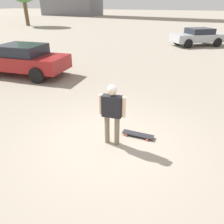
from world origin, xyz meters
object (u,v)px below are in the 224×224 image
object	(u,v)px
car_parked_near	(22,59)
car_parked_far	(198,36)
skateboard	(138,134)
person	(112,109)

from	to	relation	value
car_parked_near	car_parked_far	size ratio (longest dim) A/B	1.02
car_parked_near	car_parked_far	bearing A→B (deg)	-126.80
skateboard	car_parked_far	world-z (taller)	car_parked_far
car_parked_near	skateboard	bearing A→B (deg)	149.32
person	car_parked_near	distance (m)	7.35
person	car_parked_near	xyz separation A→B (m)	(-6.29, 3.79, -0.19)
person	skateboard	world-z (taller)	person
skateboard	car_parked_near	size ratio (longest dim) A/B	0.19
car_parked_far	car_parked_near	bearing A→B (deg)	22.80
car_parked_near	car_parked_far	world-z (taller)	car_parked_near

